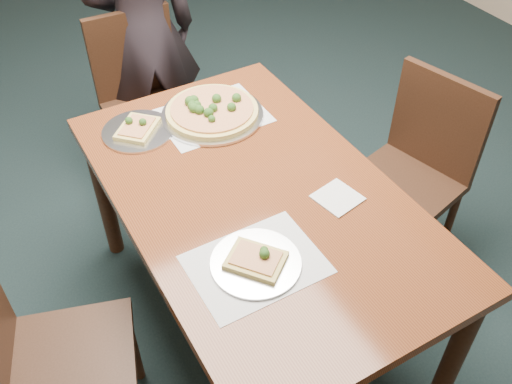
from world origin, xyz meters
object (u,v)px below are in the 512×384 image
chair_right (415,166)px  pizza_pan (211,111)px  diner (143,33)px  slice_plate_near (256,261)px  slice_plate_far (138,130)px  dining_table (256,211)px  chair_far (144,95)px  chair_left (38,359)px

chair_right → pizza_pan: size_ratio=2.20×
diner → chair_right: bearing=127.3°
chair_right → diner: (-0.72, 1.24, 0.25)m
slice_plate_near → slice_plate_far: 0.82m
chair_right → slice_plate_far: size_ratio=3.25×
pizza_pan → slice_plate_near: (-0.23, -0.77, -0.01)m
dining_table → slice_plate_near: 0.34m
chair_right → slice_plate_near: (-0.96, -0.30, 0.25)m
diner → pizza_pan: 0.78m
chair_far → pizza_pan: size_ratio=2.20×
dining_table → slice_plate_near: (-0.16, -0.28, 0.11)m
chair_left → slice_plate_far: (0.61, 0.64, 0.25)m
diner → pizza_pan: bearing=96.4°
diner → slice_plate_near: diner is taller
diner → dining_table: bearing=93.6°
chair_left → slice_plate_near: chair_left is taller
pizza_pan → slice_plate_far: (-0.30, 0.05, -0.01)m
dining_table → diner: (0.08, 1.26, 0.11)m
chair_far → slice_plate_near: (-0.16, -1.40, 0.25)m
chair_far → chair_right: (0.80, -1.10, 0.00)m
dining_table → chair_far: (-0.00, 1.12, -0.14)m
dining_table → chair_right: bearing=1.4°
slice_plate_near → pizza_pan: bearing=73.2°
dining_table → slice_plate_near: bearing=-119.8°
chair_far → slice_plate_far: (-0.23, -0.59, 0.25)m
diner → slice_plate_far: 0.79m
dining_table → pizza_pan: pizza_pan is taller
dining_table → chair_left: (-0.84, -0.10, -0.14)m
chair_right → chair_far: bearing=-157.6°
chair_right → chair_left: bearing=-99.5°
dining_table → diner: diner is taller
chair_far → diner: diner is taller
chair_far → chair_right: 1.36m
chair_right → slice_plate_far: (-1.03, 0.51, 0.25)m
slice_plate_near → chair_far: bearing=83.6°
chair_far → slice_plate_far: bearing=-109.3°
dining_table → chair_left: bearing=-172.9°
dining_table → slice_plate_near: size_ratio=5.36×
chair_right → slice_plate_near: size_ratio=3.25×
chair_right → slice_plate_near: 1.04m
chair_left → slice_plate_near: size_ratio=3.25×
chair_right → pizza_pan: (-0.73, 0.46, 0.26)m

